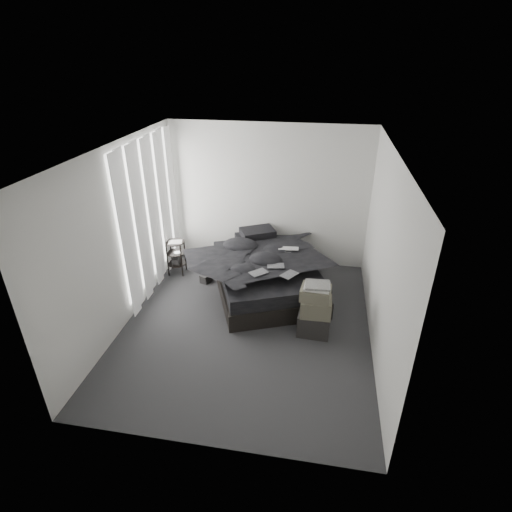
% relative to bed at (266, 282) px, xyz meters
% --- Properties ---
extents(floor, '(3.60, 4.20, 0.01)m').
position_rel_bed_xyz_m(floor, '(-0.14, -1.02, -0.14)').
color(floor, '#303032').
rests_on(floor, ground).
extents(ceiling, '(3.60, 4.20, 0.01)m').
position_rel_bed_xyz_m(ceiling, '(-0.14, -1.02, 2.46)').
color(ceiling, white).
rests_on(ceiling, ground).
extents(wall_back, '(3.60, 0.01, 2.60)m').
position_rel_bed_xyz_m(wall_back, '(-0.14, 1.08, 1.16)').
color(wall_back, silver).
rests_on(wall_back, ground).
extents(wall_front, '(3.60, 0.01, 2.60)m').
position_rel_bed_xyz_m(wall_front, '(-0.14, -3.12, 1.16)').
color(wall_front, silver).
rests_on(wall_front, ground).
extents(wall_left, '(0.01, 4.20, 2.60)m').
position_rel_bed_xyz_m(wall_left, '(-1.94, -1.02, 1.16)').
color(wall_left, silver).
rests_on(wall_left, ground).
extents(wall_right, '(0.01, 4.20, 2.60)m').
position_rel_bed_xyz_m(wall_right, '(1.66, -1.02, 1.16)').
color(wall_right, silver).
rests_on(wall_right, ground).
extents(window_left, '(0.02, 2.00, 2.30)m').
position_rel_bed_xyz_m(window_left, '(-1.92, -0.12, 1.21)').
color(window_left, white).
rests_on(window_left, wall_left).
extents(curtain_left, '(0.06, 2.12, 2.48)m').
position_rel_bed_xyz_m(curtain_left, '(-1.87, -0.12, 1.14)').
color(curtain_left, white).
rests_on(curtain_left, wall_left).
extents(bed, '(2.26, 2.54, 0.29)m').
position_rel_bed_xyz_m(bed, '(0.00, 0.00, 0.00)').
color(bed, black).
rests_on(bed, floor).
extents(mattress, '(2.18, 2.46, 0.22)m').
position_rel_bed_xyz_m(mattress, '(0.00, 0.00, 0.25)').
color(mattress, black).
rests_on(mattress, bed).
extents(duvet, '(2.10, 2.24, 0.24)m').
position_rel_bed_xyz_m(duvet, '(0.02, -0.05, 0.49)').
color(duvet, black).
rests_on(duvet, mattress).
extents(pillow_lower, '(0.75, 0.63, 0.14)m').
position_rel_bed_xyz_m(pillow_lower, '(-0.35, 0.74, 0.44)').
color(pillow_lower, black).
rests_on(pillow_lower, mattress).
extents(pillow_upper, '(0.71, 0.64, 0.13)m').
position_rel_bed_xyz_m(pillow_upper, '(-0.28, 0.75, 0.58)').
color(pillow_upper, black).
rests_on(pillow_upper, pillow_lower).
extents(laptop, '(0.35, 0.24, 0.03)m').
position_rel_bed_xyz_m(laptop, '(0.34, 0.19, 0.63)').
color(laptop, silver).
rests_on(laptop, duvet).
extents(comic_a, '(0.31, 0.31, 0.01)m').
position_rel_bed_xyz_m(comic_a, '(-0.03, -0.62, 0.62)').
color(comic_a, black).
rests_on(comic_a, duvet).
extents(comic_b, '(0.29, 0.22, 0.01)m').
position_rel_bed_xyz_m(comic_b, '(0.20, -0.36, 0.62)').
color(comic_b, black).
rests_on(comic_b, duvet).
extents(comic_c, '(0.29, 0.32, 0.01)m').
position_rel_bed_xyz_m(comic_c, '(0.43, -0.59, 0.63)').
color(comic_c, black).
rests_on(comic_c, duvet).
extents(side_stand, '(0.36, 0.36, 0.62)m').
position_rel_bed_xyz_m(side_stand, '(-1.70, 0.30, 0.17)').
color(side_stand, black).
rests_on(side_stand, floor).
extents(papers, '(0.28, 0.23, 0.01)m').
position_rel_bed_xyz_m(papers, '(-1.69, 0.29, 0.48)').
color(papers, white).
rests_on(papers, side_stand).
extents(floor_books, '(0.22, 0.25, 0.14)m').
position_rel_bed_xyz_m(floor_books, '(-1.09, 0.08, -0.07)').
color(floor_books, black).
rests_on(floor_books, floor).
extents(box_lower, '(0.47, 0.38, 0.34)m').
position_rel_bed_xyz_m(box_lower, '(0.85, -1.04, 0.02)').
color(box_lower, black).
rests_on(box_lower, floor).
extents(box_mid, '(0.43, 0.34, 0.26)m').
position_rel_bed_xyz_m(box_mid, '(0.86, -1.05, 0.32)').
color(box_mid, '#5A5747').
rests_on(box_mid, box_lower).
extents(box_upper, '(0.44, 0.37, 0.18)m').
position_rel_bed_xyz_m(box_upper, '(0.84, -1.04, 0.54)').
color(box_upper, '#5A5747').
rests_on(box_upper, box_mid).
extents(art_book_white, '(0.36, 0.30, 0.03)m').
position_rel_bed_xyz_m(art_book_white, '(0.85, -1.04, 0.64)').
color(art_book_white, silver).
rests_on(art_book_white, box_upper).
extents(art_book_snake, '(0.35, 0.28, 0.03)m').
position_rel_bed_xyz_m(art_book_snake, '(0.86, -1.05, 0.68)').
color(art_book_snake, silver).
rests_on(art_book_snake, art_book_white).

